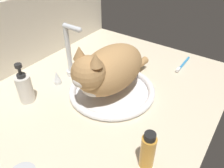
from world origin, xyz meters
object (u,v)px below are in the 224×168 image
Objects in this scene: cat at (108,70)px; amber_bottle at (148,151)px; faucet at (70,57)px; soap_pump_bottle at (25,88)px; sink_basin at (112,90)px; toothbrush at (183,65)px.

amber_bottle is at bearing -125.15° from cat.
cat reaches higher than amber_bottle.
cat is (-2.28, -20.84, 2.52)cm from faucet.
cat is 3.32× the size of amber_bottle.
amber_bottle is (1.28, -48.64, 0.13)cm from soap_pump_bottle.
sink_basin is 33.30cm from amber_bottle.
faucet reaches higher than amber_bottle.
toothbrush is at bearing -33.98° from soap_pump_bottle.
soap_pump_bottle is at bearing 146.02° from toothbrush.
soap_pump_bottle is at bearing 91.51° from amber_bottle.
cat reaches higher than soap_pump_bottle.
toothbrush is (34.96, -15.41, -0.49)cm from sink_basin.
soap_pump_bottle reaches higher than amber_bottle.
soap_pump_bottle is (-21.84, 22.87, 4.59)cm from sink_basin.
toothbrush is at bearing -22.72° from cat.
soap_pump_bottle is (-21.84, 1.84, -3.16)cm from faucet.
soap_pump_bottle is at bearing 130.76° from cat.
soap_pump_bottle reaches higher than sink_basin.
sink_basin is 2.68× the size of amber_bottle.
cat is 2.64× the size of toothbrush.
soap_pump_bottle is 1.26× the size of amber_bottle.
amber_bottle is at bearing -113.71° from faucet.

